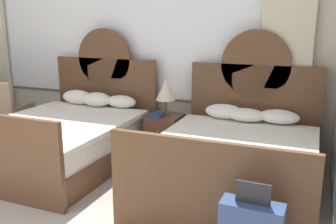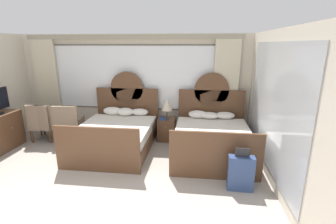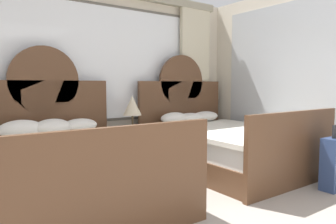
{
  "view_description": "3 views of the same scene",
  "coord_description": "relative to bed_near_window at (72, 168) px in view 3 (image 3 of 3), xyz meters",
  "views": [
    {
      "loc": [
        2.86,
        -0.92,
        1.82
      ],
      "look_at": [
        1.44,
        2.55,
        0.9
      ],
      "focal_mm": 39.2,
      "sensor_mm": 36.0,
      "label": 1
    },
    {
      "loc": [
        1.75,
        -2.45,
        2.44
      ],
      "look_at": [
        1.12,
        2.71,
        0.99
      ],
      "focal_mm": 26.1,
      "sensor_mm": 36.0,
      "label": 2
    },
    {
      "loc": [
        -1.18,
        -0.38,
        1.24
      ],
      "look_at": [
        1.17,
        2.94,
        0.88
      ],
      "focal_mm": 33.33,
      "sensor_mm": 36.0,
      "label": 3
    }
  ],
  "objects": [
    {
      "name": "book_on_nightstand",
      "position": [
        1.05,
        0.6,
        0.25
      ],
      "size": [
        0.18,
        0.26,
        0.03
      ],
      "color": "navy",
      "rests_on": "nightstand_between_beds"
    },
    {
      "name": "bed_near_mirror",
      "position": [
        2.26,
        0.0,
        -0.0
      ],
      "size": [
        1.7,
        2.23,
        1.74
      ],
      "color": "brown",
      "rests_on": "ground_plane"
    },
    {
      "name": "nightstand_between_beds",
      "position": [
        1.13,
        0.69,
        -0.06
      ],
      "size": [
        0.44,
        0.47,
        0.59
      ],
      "color": "brown",
      "rests_on": "ground_plane"
    },
    {
      "name": "table_lamp_on_nightstand",
      "position": [
        1.13,
        0.72,
        0.57
      ],
      "size": [
        0.27,
        0.27,
        0.49
      ],
      "color": "brown",
      "rests_on": "nightstand_between_beds"
    },
    {
      "name": "bed_near_window",
      "position": [
        0.0,
        0.0,
        0.0
      ],
      "size": [
        1.7,
        2.23,
        1.74
      ],
      "color": "brown",
      "rests_on": "ground_plane"
    },
    {
      "name": "wall_back_window",
      "position": [
        0.14,
        1.2,
        1.07
      ],
      "size": [
        6.22,
        0.22,
        2.7
      ],
      "color": "beige",
      "rests_on": "ground_plane"
    }
  ]
}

